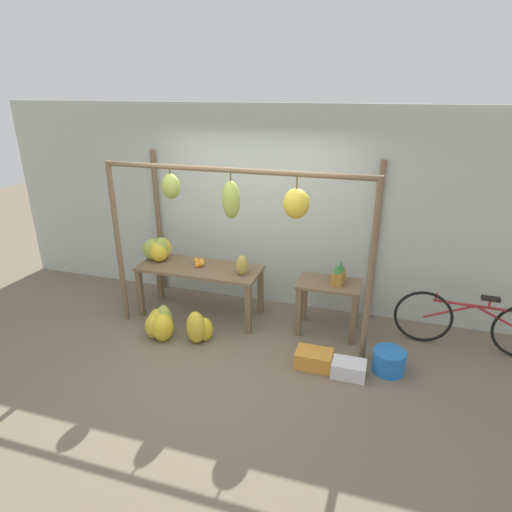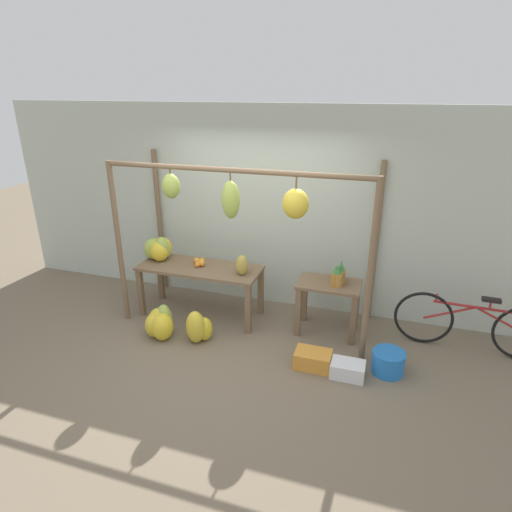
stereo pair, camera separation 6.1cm
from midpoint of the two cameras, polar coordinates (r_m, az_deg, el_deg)
The scene contains 15 objects.
ground_plane at distance 5.23m, azimuth -4.85°, elevation -13.23°, with size 20.00×20.00×0.00m, color #756651.
shop_wall_back at distance 6.01m, azimuth 0.35°, elevation 6.33°, with size 8.00×0.08×2.80m.
stall_awning at distance 5.09m, azimuth -1.83°, elevation 5.45°, with size 3.24×1.21×2.16m.
display_table_main at distance 5.87m, azimuth -7.80°, elevation -2.39°, with size 1.67×0.64×0.72m.
display_table_side at distance 5.52m, azimuth 9.33°, elevation -5.16°, with size 0.79×0.50×0.70m.
banana_pile_on_table at distance 6.10m, azimuth -13.16°, elevation 0.85°, with size 0.45×0.44×0.34m.
orange_pile at distance 5.86m, azimuth -7.88°, elevation -0.85°, with size 0.19×0.23×0.09m.
pineapple_cluster at distance 5.38m, azimuth 10.62°, elevation -2.55°, with size 0.17×0.30×0.29m.
banana_pile_ground_left at distance 5.63m, azimuth -12.89°, elevation -8.85°, with size 0.43×0.44×0.42m.
banana_pile_ground_right at distance 5.46m, azimuth -7.92°, elevation -9.48°, with size 0.39×0.40×0.43m.
fruit_crate_white at distance 5.05m, azimuth 7.38°, elevation -13.45°, with size 0.41×0.28×0.19m.
blue_bucket at distance 5.13m, azimuth 16.95°, elevation -13.25°, with size 0.36×0.36×0.26m.
parked_bicycle at distance 5.75m, azimuth 26.60°, elevation -8.00°, with size 1.79×0.10×0.73m.
papaya_pile at distance 5.51m, azimuth -2.23°, elevation -1.26°, with size 0.22×0.25×0.27m.
fruit_crate_purple at distance 4.98m, azimuth 11.89°, elevation -14.51°, with size 0.37×0.25×0.17m.
Camera 1 is at (1.64, -3.97, 2.98)m, focal length 30.00 mm.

